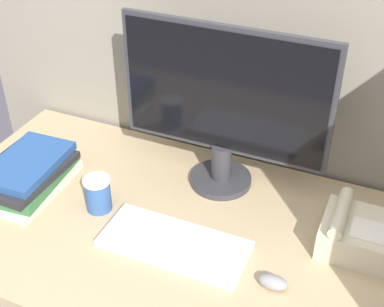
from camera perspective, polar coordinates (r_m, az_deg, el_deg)
cubicle_panel_rear at (r=1.79m, az=4.71°, el=0.99°), size 1.90×0.04×1.56m
monitor at (r=1.51m, az=3.41°, el=4.98°), size 0.61×0.19×0.50m
keyboard at (r=1.43m, az=-1.87°, el=-9.61°), size 0.39×0.17×0.02m
mouse at (r=1.35m, az=8.62°, el=-13.40°), size 0.07×0.04×0.03m
coffee_cup at (r=1.54m, az=-10.00°, el=-4.27°), size 0.08×0.08×0.10m
book_stack at (r=1.67m, az=-17.25°, el=-2.12°), size 0.23×0.31×0.10m
desk_telephone at (r=1.47m, az=17.09°, el=-8.16°), size 0.19×0.18×0.12m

